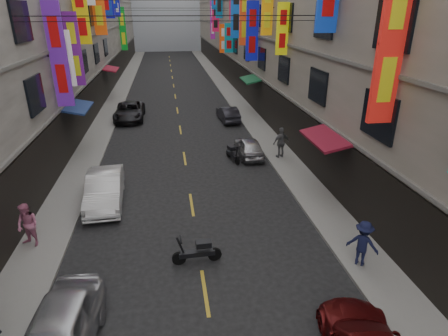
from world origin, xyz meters
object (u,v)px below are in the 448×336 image
object	(u,v)px
car_left_mid	(105,189)
car_right_mid	(249,147)
scooter_far_right	(233,154)
pedestrian_rfar	(281,143)
scooter_crossing	(198,252)
pedestrian_rnear	(363,243)
car_left_far	(130,111)
pedestrian_lfar	(28,225)
car_right_far	(228,114)

from	to	relation	value
car_left_mid	car_right_mid	size ratio (longest dim) A/B	1.27
scooter_far_right	pedestrian_rfar	size ratio (longest dim) A/B	0.94
car_right_mid	pedestrian_rfar	xyz separation A→B (m)	(1.82, -0.80, 0.46)
scooter_far_right	pedestrian_rfar	bearing A→B (deg)	162.68
scooter_crossing	pedestrian_rnear	size ratio (longest dim) A/B	1.06
car_left_far	pedestrian_lfar	world-z (taller)	pedestrian_lfar
scooter_crossing	scooter_far_right	distance (m)	10.03
scooter_far_right	car_left_far	xyz separation A→B (m)	(-6.87, 10.34, 0.25)
car_left_mid	pedestrian_lfar	size ratio (longest dim) A/B	2.55
scooter_far_right	car_right_far	bearing A→B (deg)	-111.43
pedestrian_rfar	pedestrian_rnear	bearing A→B (deg)	71.21
scooter_crossing	car_right_mid	world-z (taller)	car_right_mid
pedestrian_rnear	scooter_crossing	bearing A→B (deg)	27.80
car_right_mid	car_right_far	distance (m)	8.04
car_left_far	pedestrian_lfar	xyz separation A→B (m)	(-2.33, -18.07, 0.30)
car_left_mid	pedestrian_rnear	size ratio (longest dim) A/B	2.63
scooter_crossing	scooter_far_right	xyz separation A→B (m)	(2.95, 9.58, 0.00)
scooter_far_right	pedestrian_rnear	xyz separation A→B (m)	(2.74, -10.70, 0.53)
car_left_far	pedestrian_rnear	distance (m)	23.13
scooter_crossing	car_left_far	xyz separation A→B (m)	(-3.91, 19.92, 0.25)
car_right_mid	car_right_far	world-z (taller)	car_right_far
car_right_mid	car_left_far	bearing A→B (deg)	-50.87
car_right_mid	car_right_far	bearing A→B (deg)	-90.36
scooter_crossing	pedestrian_rfar	world-z (taller)	pedestrian_rfar
car_left_mid	car_right_mid	bearing A→B (deg)	29.12
scooter_crossing	car_left_mid	distance (m)	6.49
car_right_mid	pedestrian_rfar	size ratio (longest dim) A/B	1.87
car_left_mid	car_right_mid	distance (m)	9.46
scooter_crossing	car_right_far	xyz separation A→B (m)	(4.09, 18.25, 0.16)
pedestrian_lfar	pedestrian_rfar	world-z (taller)	pedestrian_rfar
car_left_far	pedestrian_rnear	bearing A→B (deg)	-64.93
car_left_far	pedestrian_rfar	bearing A→B (deg)	-46.43
car_right_mid	pedestrian_lfar	bearing A→B (deg)	38.63
car_right_mid	pedestrian_rnear	world-z (taller)	pedestrian_rnear
scooter_crossing	car_left_far	bearing A→B (deg)	8.85
scooter_far_right	car_right_far	xyz separation A→B (m)	(1.13, 8.67, 0.16)
scooter_far_right	pedestrian_rfar	xyz separation A→B (m)	(2.95, -0.17, 0.62)
car_right_mid	car_left_mid	bearing A→B (deg)	31.89
car_right_mid	pedestrian_rnear	bearing A→B (deg)	97.70
car_right_far	pedestrian_rfar	bearing A→B (deg)	97.39
car_right_far	pedestrian_rnear	distance (m)	19.44
car_right_far	pedestrian_rnear	bearing A→B (deg)	90.53
scooter_crossing	pedestrian_rfar	distance (m)	11.12
scooter_crossing	car_left_mid	world-z (taller)	car_left_mid
car_left_mid	car_right_far	distance (m)	15.34
car_left_mid	car_right_mid	xyz separation A→B (m)	(8.00, 5.05, -0.14)
car_right_far	pedestrian_lfar	distance (m)	19.38
car_left_far	car_right_mid	bearing A→B (deg)	-49.98
car_right_mid	scooter_far_right	bearing A→B (deg)	28.84
scooter_far_right	car_left_mid	world-z (taller)	car_left_mid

